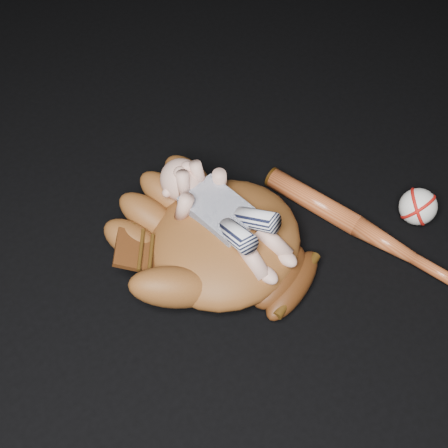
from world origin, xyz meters
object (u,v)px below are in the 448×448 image
at_px(baseball_glove, 225,237).
at_px(newborn_baby, 229,216).
at_px(baseball_bat, 368,232).
at_px(baseball, 418,207).

distance_m(baseball_glove, newborn_baby, 0.05).
relative_size(baseball_glove, baseball_bat, 0.92).
bearing_deg(newborn_baby, baseball_glove, -157.40).
relative_size(baseball_bat, baseball, 6.19).
xyz_separation_m(newborn_baby, baseball, (0.38, -0.19, -0.08)).
height_order(baseball_glove, baseball, baseball_glove).
bearing_deg(baseball_glove, baseball, -43.74).
bearing_deg(baseball, baseball_bat, 167.99).
relative_size(baseball_glove, baseball, 5.68).
xyz_separation_m(newborn_baby, baseball_bat, (0.26, -0.16, -0.10)).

